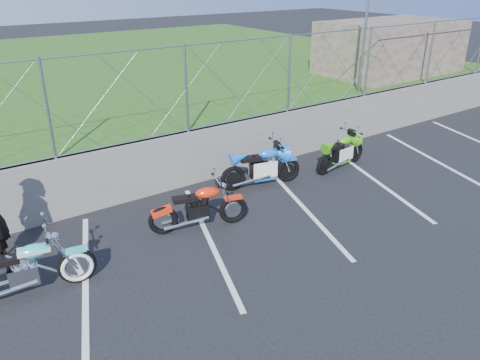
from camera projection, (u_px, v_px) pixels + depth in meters
ground at (239, 263)px, 8.25m from camera, size 90.00×90.00×0.00m
retaining_wall at (151, 167)px, 10.61m from camera, size 30.00×0.22×1.30m
grass_field at (41, 86)px, 18.10m from camera, size 30.00×20.00×1.30m
stone_building at (390, 47)px, 16.95m from camera, size 5.00×3.00×1.80m
chain_link_fence at (145, 95)px, 9.94m from camera, size 28.00×0.03×2.00m
sign_pole at (364, 42)px, 13.79m from camera, size 0.08×0.08×3.00m
parking_lines at (259, 221)px, 9.63m from camera, size 18.29×4.31×0.01m
cruiser_turquoise at (26, 271)px, 7.30m from camera, size 2.16×0.68×1.08m
naked_orange at (200, 209)px, 9.22m from camera, size 1.96×0.78×1.00m
sportbike_green at (342, 153)px, 12.09m from camera, size 1.85×0.66×0.96m
sportbike_blue at (262, 168)px, 11.07m from camera, size 2.00×0.74×1.05m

